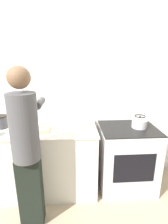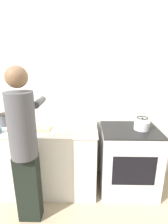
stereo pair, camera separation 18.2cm
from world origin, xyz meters
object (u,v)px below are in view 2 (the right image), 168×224
object	(u,v)px
cutting_board	(36,129)
knife	(38,128)
canister_jar	(5,119)
person	(24,142)
oven	(128,160)
kettle	(142,124)

from	to	relation	value
cutting_board	knife	bearing A→B (deg)	0.88
canister_jar	cutting_board	bearing A→B (deg)	-16.79
person	canister_jar	distance (m)	0.76
person	canister_jar	size ratio (longest dim) A/B	10.38
person	canister_jar	world-z (taller)	person
cutting_board	canister_jar	xyz separation A→B (m)	(-0.46, 0.14, 0.08)
oven	person	xyz separation A→B (m)	(-1.23, -0.52, 0.52)
cutting_board	canister_jar	distance (m)	0.48
oven	knife	xyz separation A→B (m)	(-1.22, -0.06, 0.49)
person	cutting_board	distance (m)	0.46
kettle	canister_jar	xyz separation A→B (m)	(-1.84, 0.07, 0.03)
oven	canister_jar	xyz separation A→B (m)	(-1.70, 0.08, 0.56)
oven	kettle	xyz separation A→B (m)	(0.14, 0.01, 0.53)
knife	kettle	xyz separation A→B (m)	(1.36, 0.07, 0.04)
knife	kettle	distance (m)	1.36
oven	cutting_board	size ratio (longest dim) A/B	2.31
oven	person	size ratio (longest dim) A/B	0.52
cutting_board	kettle	xyz separation A→B (m)	(1.39, 0.07, 0.05)
person	knife	bearing A→B (deg)	87.99
person	kettle	bearing A→B (deg)	21.10
knife	canister_jar	world-z (taller)	canister_jar
oven	canister_jar	size ratio (longest dim) A/B	5.41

